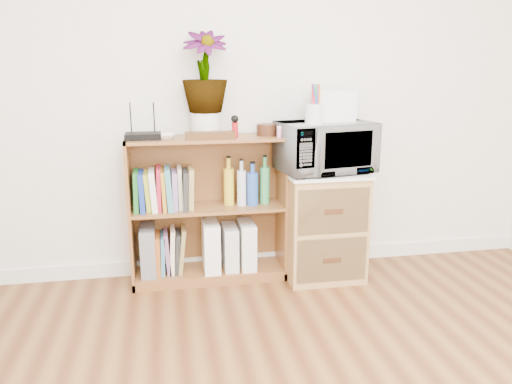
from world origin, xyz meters
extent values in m
cube|color=white|center=(0.00, 2.24, 0.05)|extent=(4.00, 0.02, 0.10)
cube|color=brown|center=(-0.35, 2.10, 0.47)|extent=(1.00, 0.30, 0.95)
cube|color=#9E7542|center=(0.40, 2.02, 0.35)|extent=(0.50, 0.45, 0.70)
imported|color=silver|center=(0.40, 2.02, 0.88)|extent=(0.64, 0.49, 0.32)
cylinder|color=silver|center=(0.30, 1.95, 1.10)|extent=(0.11, 0.11, 0.12)
cube|color=white|center=(0.46, 2.07, 1.14)|extent=(0.24, 0.20, 0.19)
cube|color=black|center=(-0.73, 2.08, 0.97)|extent=(0.21, 0.15, 0.04)
imported|color=white|center=(-0.60, 2.07, 0.97)|extent=(0.13, 0.13, 0.03)
cylinder|color=white|center=(-0.35, 2.12, 1.03)|extent=(0.18, 0.18, 0.15)
imported|color=#366528|center=(-0.35, 2.12, 1.35)|extent=(0.28, 0.28, 0.49)
cube|color=#3C2510|center=(-0.34, 2.00, 0.97)|extent=(0.30, 0.08, 0.05)
cylinder|color=#A51417|center=(-0.17, 2.06, 1.00)|extent=(0.04, 0.04, 0.09)
cylinder|color=#32180D|center=(0.04, 2.11, 0.99)|extent=(0.13, 0.13, 0.07)
cube|color=pink|center=(0.13, 2.01, 0.98)|extent=(0.12, 0.04, 0.06)
cube|color=slate|center=(-0.74, 2.10, 0.23)|extent=(0.09, 0.25, 0.31)
cube|color=white|center=(-0.34, 2.09, 0.23)|extent=(0.10, 0.26, 0.33)
cube|color=silver|center=(-0.21, 2.09, 0.21)|extent=(0.09, 0.23, 0.29)
cube|color=white|center=(-0.10, 2.09, 0.23)|extent=(0.10, 0.25, 0.31)
cube|color=#20782B|center=(-0.80, 2.10, 0.63)|extent=(0.04, 0.20, 0.25)
cube|color=#193298|center=(-0.76, 2.10, 0.62)|extent=(0.04, 0.20, 0.25)
cube|color=yellow|center=(-0.73, 2.10, 0.62)|extent=(0.04, 0.20, 0.24)
cube|color=white|center=(-0.69, 2.10, 0.63)|extent=(0.05, 0.20, 0.25)
cube|color=#B11E37|center=(-0.66, 2.10, 0.64)|extent=(0.03, 0.20, 0.27)
cube|color=#B88220|center=(-0.63, 2.10, 0.63)|extent=(0.03, 0.20, 0.25)
cube|color=teal|center=(-0.60, 2.10, 0.63)|extent=(0.05, 0.20, 0.27)
cube|color=#9172AB|center=(-0.56, 2.10, 0.62)|extent=(0.03, 0.20, 0.24)
cube|color=beige|center=(-0.53, 2.10, 0.63)|extent=(0.03, 0.20, 0.27)
cube|color=#292929|center=(-0.49, 2.10, 0.62)|extent=(0.04, 0.20, 0.25)
cube|color=tan|center=(-0.46, 2.10, 0.63)|extent=(0.04, 0.20, 0.26)
cylinder|color=gold|center=(-0.21, 2.10, 0.65)|extent=(0.07, 0.07, 0.31)
cylinder|color=silver|center=(-0.13, 2.10, 0.65)|extent=(0.06, 0.06, 0.30)
cylinder|color=blue|center=(-0.06, 2.10, 0.64)|extent=(0.07, 0.07, 0.28)
cylinder|color=#389C58|center=(0.03, 2.10, 0.66)|extent=(0.06, 0.06, 0.31)
cube|color=#B85A20|center=(-0.68, 2.10, 0.20)|extent=(0.03, 0.19, 0.26)
cube|color=teal|center=(-0.65, 2.10, 0.20)|extent=(0.03, 0.19, 0.26)
cube|color=#845985|center=(-0.62, 2.10, 0.21)|extent=(0.04, 0.19, 0.27)
cube|color=#FFDFC6|center=(-0.59, 2.10, 0.22)|extent=(0.04, 0.19, 0.29)
cube|color=#252525|center=(-0.56, 2.10, 0.20)|extent=(0.05, 0.19, 0.27)
cube|color=olive|center=(-0.53, 2.10, 0.22)|extent=(0.06, 0.19, 0.30)
camera|label=1|loc=(-0.61, -1.01, 1.39)|focal=35.00mm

